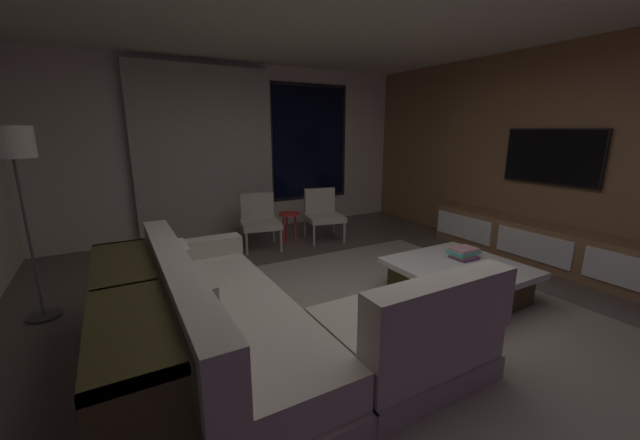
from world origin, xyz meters
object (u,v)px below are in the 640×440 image
accent_chair_by_curtain (259,218)px  console_table_behind_couch (131,331)px  accent_chair_near_window (322,212)px  side_stool (289,218)px  coffee_table (458,281)px  book_stack_on_coffee_table (464,253)px  standing_lamp (13,156)px  sectional_couch (271,323)px  media_console (546,247)px  mounted_tv (552,157)px

accent_chair_by_curtain → console_table_behind_couch: accent_chair_by_curtain is taller
accent_chair_near_window → console_table_behind_couch: (-2.81, -2.41, -0.02)m
accent_chair_near_window → side_stool: accent_chair_near_window is taller
console_table_behind_couch → accent_chair_by_curtain: bearing=54.3°
coffee_table → accent_chair_near_window: 2.53m
coffee_table → console_table_behind_couch: size_ratio=0.55×
book_stack_on_coffee_table → standing_lamp: standing_lamp is taller
book_stack_on_coffee_table → side_stool: book_stack_on_coffee_table is taller
sectional_couch → side_stool: (1.36, 2.62, 0.08)m
side_stool → console_table_behind_couch: 3.37m
sectional_couch → accent_chair_by_curtain: size_ratio=3.21×
sectional_couch → book_stack_on_coffee_table: 2.23m
book_stack_on_coffee_table → media_console: (1.50, -0.03, -0.17)m
accent_chair_by_curtain → media_console: 3.80m
accent_chair_near_window → media_console: (1.83, -2.43, -0.18)m
accent_chair_near_window → console_table_behind_couch: 3.70m
coffee_table → standing_lamp: size_ratio=0.68×
console_table_behind_couch → standing_lamp: 1.94m
book_stack_on_coffee_table → accent_chair_near_window: (-0.33, 2.40, 0.02)m
standing_lamp → mounted_tv: bearing=-13.3°
coffee_table → book_stack_on_coffee_table: 0.32m
sectional_couch → console_table_behind_couch: size_ratio=1.19×
sectional_couch → mounted_tv: mounted_tv is taller
book_stack_on_coffee_table → media_console: media_console is taller
sectional_couch → mounted_tv: size_ratio=2.11×
sectional_couch → book_stack_on_coffee_table: bearing=3.6°
media_console → book_stack_on_coffee_table: bearing=178.9°
media_console → console_table_behind_couch: 4.64m
accent_chair_by_curtain → side_stool: (0.47, -0.02, -0.06)m
book_stack_on_coffee_table → media_console: 1.51m
media_console → mounted_tv: mounted_tv is taller
book_stack_on_coffee_table → side_stool: 2.63m
standing_lamp → accent_chair_by_curtain: bearing=22.5°
coffee_table → console_table_behind_couch: bearing=178.0°
side_stool → media_console: size_ratio=0.15×
accent_chair_near_window → standing_lamp: standing_lamp is taller
console_table_behind_couch → accent_chair_near_window: bearing=40.7°
accent_chair_near_window → side_stool: size_ratio=1.70×
sectional_couch → media_console: 3.73m
media_console → accent_chair_by_curtain: bearing=138.3°
coffee_table → console_table_behind_couch: 2.96m
standing_lamp → accent_chair_near_window: bearing=15.0°
media_console → standing_lamp: 5.66m
sectional_couch → media_console: bearing=1.7°
book_stack_on_coffee_table → accent_chair_near_window: size_ratio=0.38×
coffee_table → accent_chair_by_curtain: (-1.15, 2.61, 0.25)m
mounted_tv → media_console: bearing=-132.4°
sectional_couch → media_console: (3.73, 0.11, -0.04)m
accent_chair_near_window → side_stool: (-0.54, 0.08, -0.06)m
coffee_table → accent_chair_by_curtain: size_ratio=1.49×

